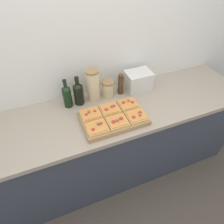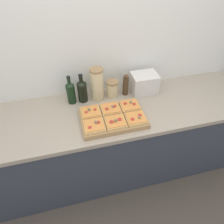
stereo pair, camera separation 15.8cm
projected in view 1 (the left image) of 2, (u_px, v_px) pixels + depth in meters
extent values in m
plane|color=#4C4238|center=(119.00, 193.00, 2.06)|extent=(12.00, 12.00, 0.00)
cube|color=silver|center=(91.00, 52.00, 1.67)|extent=(6.00, 0.06, 2.50)
cube|color=#333842|center=(107.00, 145.00, 1.99)|extent=(2.60, 0.64, 0.84)
cube|color=gray|center=(106.00, 113.00, 1.69)|extent=(2.63, 0.67, 0.04)
cube|color=#A37A4C|center=(113.00, 118.00, 1.59)|extent=(0.51, 0.33, 0.04)
cube|color=tan|center=(91.00, 114.00, 1.58)|extent=(0.15, 0.14, 0.02)
cube|color=#D6843D|center=(91.00, 113.00, 1.57)|extent=(0.14, 0.13, 0.01)
cylinder|color=#AD2D23|center=(86.00, 115.00, 1.54)|extent=(0.02, 0.02, 0.00)
cylinder|color=#AD2D23|center=(95.00, 111.00, 1.58)|extent=(0.02, 0.02, 0.00)
sphere|color=#7F6B51|center=(89.00, 111.00, 1.56)|extent=(0.02, 0.02, 0.02)
cube|color=tan|center=(110.00, 109.00, 1.62)|extent=(0.15, 0.14, 0.02)
cube|color=#D6843D|center=(110.00, 108.00, 1.61)|extent=(0.14, 0.13, 0.01)
cylinder|color=#AD2D23|center=(106.00, 109.00, 1.59)|extent=(0.03, 0.03, 0.00)
cylinder|color=#AD2D23|center=(114.00, 106.00, 1.62)|extent=(0.03, 0.03, 0.00)
sphere|color=#7F6B51|center=(112.00, 106.00, 1.60)|extent=(0.02, 0.02, 0.02)
cube|color=tan|center=(128.00, 104.00, 1.67)|extent=(0.15, 0.14, 0.02)
cube|color=#D6843D|center=(128.00, 103.00, 1.66)|extent=(0.14, 0.13, 0.01)
cylinder|color=#AD2D23|center=(123.00, 102.00, 1.65)|extent=(0.03, 0.03, 0.00)
cylinder|color=#AD2D23|center=(132.00, 102.00, 1.66)|extent=(0.03, 0.03, 0.00)
sphere|color=#7F6B51|center=(129.00, 100.00, 1.66)|extent=(0.02, 0.02, 0.02)
cube|color=tan|center=(97.00, 128.00, 1.47)|extent=(0.15, 0.14, 0.02)
cube|color=#D6843D|center=(97.00, 126.00, 1.46)|extent=(0.14, 0.13, 0.01)
cylinder|color=#AD2D23|center=(93.00, 129.00, 1.43)|extent=(0.03, 0.03, 0.00)
cylinder|color=#AD2D23|center=(101.00, 123.00, 1.48)|extent=(0.03, 0.03, 0.00)
sphere|color=#7F6B51|center=(98.00, 123.00, 1.46)|extent=(0.02, 0.02, 0.02)
cube|color=tan|center=(117.00, 122.00, 1.52)|extent=(0.15, 0.14, 0.02)
cube|color=#D6843D|center=(117.00, 120.00, 1.51)|extent=(0.14, 0.13, 0.01)
cylinder|color=#AD2D23|center=(114.00, 122.00, 1.49)|extent=(0.03, 0.03, 0.00)
cylinder|color=#AD2D23|center=(121.00, 118.00, 1.51)|extent=(0.03, 0.03, 0.00)
sphere|color=#7F6B51|center=(118.00, 120.00, 1.49)|extent=(0.02, 0.02, 0.02)
cube|color=tan|center=(136.00, 116.00, 1.56)|extent=(0.15, 0.14, 0.02)
cube|color=#D6843D|center=(137.00, 115.00, 1.55)|extent=(0.14, 0.13, 0.01)
cylinder|color=#AD2D23|center=(134.00, 117.00, 1.52)|extent=(0.03, 0.03, 0.00)
cylinder|color=#AD2D23|center=(140.00, 112.00, 1.56)|extent=(0.03, 0.03, 0.00)
sphere|color=#7F6B51|center=(140.00, 115.00, 1.53)|extent=(0.02, 0.02, 0.02)
cylinder|color=black|center=(67.00, 98.00, 1.67)|extent=(0.07, 0.07, 0.18)
cone|color=black|center=(66.00, 88.00, 1.60)|extent=(0.07, 0.07, 0.03)
cylinder|color=black|center=(65.00, 84.00, 1.57)|extent=(0.03, 0.03, 0.05)
cylinder|color=black|center=(64.00, 81.00, 1.55)|extent=(0.03, 0.03, 0.01)
cylinder|color=black|center=(79.00, 95.00, 1.70)|extent=(0.08, 0.08, 0.18)
cone|color=black|center=(77.00, 85.00, 1.63)|extent=(0.08, 0.08, 0.03)
cylinder|color=black|center=(77.00, 81.00, 1.60)|extent=(0.03, 0.03, 0.05)
cylinder|color=black|center=(76.00, 78.00, 1.58)|extent=(0.04, 0.04, 0.01)
cylinder|color=beige|center=(93.00, 87.00, 1.70)|extent=(0.11, 0.11, 0.28)
cylinder|color=#937047|center=(92.00, 71.00, 1.60)|extent=(0.11, 0.11, 0.02)
cylinder|color=beige|center=(108.00, 90.00, 1.78)|extent=(0.10, 0.10, 0.14)
cylinder|color=#937047|center=(108.00, 82.00, 1.73)|extent=(0.10, 0.10, 0.02)
cylinder|color=#47331E|center=(121.00, 85.00, 1.80)|extent=(0.05, 0.05, 0.17)
sphere|color=#47331E|center=(121.00, 76.00, 1.74)|extent=(0.04, 0.04, 0.04)
cube|color=beige|center=(138.00, 81.00, 1.85)|extent=(0.23, 0.18, 0.18)
cube|color=black|center=(143.00, 81.00, 1.76)|extent=(0.19, 0.01, 0.05)
cube|color=black|center=(150.00, 77.00, 1.88)|extent=(0.02, 0.02, 0.02)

